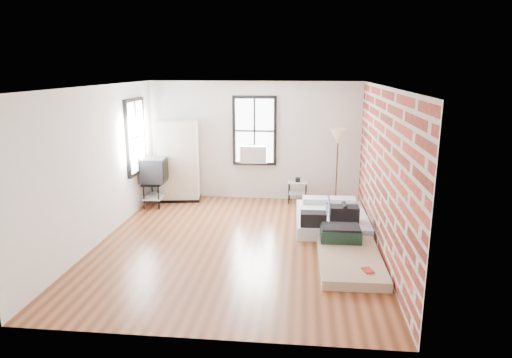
# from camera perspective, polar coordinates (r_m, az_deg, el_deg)

# --- Properties ---
(ground) EXTENTS (6.00, 6.00, 0.00)m
(ground) POSITION_cam_1_polar(r_m,az_deg,el_deg) (8.36, -2.38, -8.06)
(ground) COLOR #5A2E17
(ground) RESTS_ON ground
(room_shell) EXTENTS (5.02, 6.02, 2.80)m
(room_shell) POSITION_cam_1_polar(r_m,az_deg,el_deg) (8.20, -0.53, 4.17)
(room_shell) COLOR silver
(room_shell) RESTS_ON ground
(mattress_main) EXTENTS (1.43, 1.91, 0.60)m
(mattress_main) POSITION_cam_1_polar(r_m,az_deg,el_deg) (9.31, 9.38, -4.81)
(mattress_main) COLOR white
(mattress_main) RESTS_ON ground
(mattress_bare) EXTENTS (1.02, 1.90, 0.41)m
(mattress_bare) POSITION_cam_1_polar(r_m,az_deg,el_deg) (7.77, 11.38, -9.09)
(mattress_bare) COLOR tan
(mattress_bare) RESTS_ON ground
(wardrobe) EXTENTS (1.03, 0.68, 1.90)m
(wardrobe) POSITION_cam_1_polar(r_m,az_deg,el_deg) (10.94, -9.60, 2.22)
(wardrobe) COLOR black
(wardrobe) RESTS_ON ground
(side_table) EXTENTS (0.46, 0.37, 0.59)m
(side_table) POSITION_cam_1_polar(r_m,az_deg,el_deg) (10.74, 5.23, -0.90)
(side_table) COLOR black
(side_table) RESTS_ON ground
(floor_lamp) EXTENTS (0.38, 0.38, 1.76)m
(floor_lamp) POSITION_cam_1_polar(r_m,az_deg,el_deg) (10.45, 10.23, 4.81)
(floor_lamp) COLOR black
(floor_lamp) RESTS_ON ground
(tv_stand) EXTENTS (0.59, 0.81, 1.12)m
(tv_stand) POSITION_cam_1_polar(r_m,az_deg,el_deg) (10.64, -12.61, 0.95)
(tv_stand) COLOR black
(tv_stand) RESTS_ON ground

